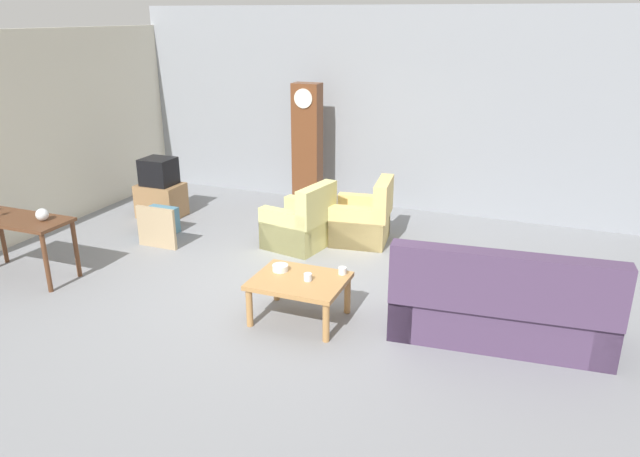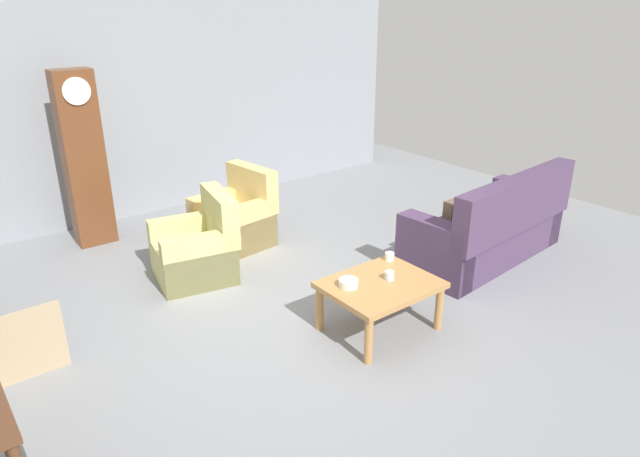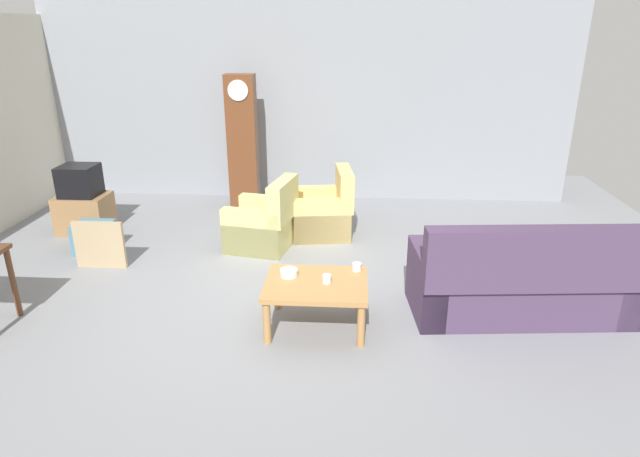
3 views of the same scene
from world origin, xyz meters
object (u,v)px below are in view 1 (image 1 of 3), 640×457
at_px(armchair_olive_near, 300,226).
at_px(glass_dome_cloche, 42,215).
at_px(couch_floral, 500,307).
at_px(storage_box_blue, 159,221).
at_px(coffee_table_wood, 299,285).
at_px(cup_white_porcelain, 342,271).
at_px(armchair_olive_far, 364,221).
at_px(tv_crt, 159,171).
at_px(cup_blue_rimmed, 308,277).
at_px(console_table_dark, 19,227).
at_px(bowl_white_stacked, 280,268).
at_px(framed_picture_leaning, 156,228).
at_px(tv_stand_cabinet, 161,200).
at_px(grandfather_clock, 307,148).

bearing_deg(armchair_olive_near, glass_dome_cloche, -138.75).
xyz_separation_m(couch_floral, storage_box_blue, (-4.95, 1.30, -0.16)).
relative_size(couch_floral, storage_box_blue, 4.79).
bearing_deg(coffee_table_wood, cup_white_porcelain, 36.46).
bearing_deg(glass_dome_cloche, cup_white_porcelain, 7.37).
xyz_separation_m(armchair_olive_near, armchair_olive_far, (0.76, 0.51, 0.00)).
relative_size(armchair_olive_far, storage_box_blue, 2.03).
relative_size(tv_crt, cup_blue_rimmed, 5.71).
bearing_deg(cup_blue_rimmed, console_table_dark, -176.57).
height_order(couch_floral, coffee_table_wood, couch_floral).
relative_size(armchair_olive_near, bowl_white_stacked, 5.38).
xyz_separation_m(storage_box_blue, cup_blue_rimmed, (3.05, -1.64, 0.32)).
bearing_deg(bowl_white_stacked, framed_picture_leaning, 156.08).
bearing_deg(armchair_olive_near, tv_stand_cabinet, 171.00).
distance_m(grandfather_clock, storage_box_blue, 2.61).
bearing_deg(couch_floral, bowl_white_stacked, -174.34).
distance_m(coffee_table_wood, cup_white_porcelain, 0.48).
bearing_deg(glass_dome_cloche, coffee_table_wood, 3.31).
xyz_separation_m(tv_crt, storage_box_blue, (0.46, -0.70, -0.55)).
bearing_deg(tv_crt, tv_stand_cabinet, 0.00).
height_order(console_table_dark, tv_crt, tv_crt).
xyz_separation_m(armchair_olive_near, storage_box_blue, (-2.14, -0.29, -0.11)).
bearing_deg(cup_blue_rimmed, couch_floral, 10.35).
height_order(tv_crt, storage_box_blue, tv_crt).
height_order(armchair_olive_near, console_table_dark, armchair_olive_near).
xyz_separation_m(coffee_table_wood, console_table_dark, (-3.58, -0.23, 0.25)).
bearing_deg(cup_blue_rimmed, tv_stand_cabinet, 146.31).
distance_m(storage_box_blue, cup_white_porcelain, 3.61).
height_order(grandfather_clock, cup_blue_rimmed, grandfather_clock).
height_order(cup_blue_rimmed, bowl_white_stacked, cup_blue_rimmed).
xyz_separation_m(couch_floral, grandfather_clock, (-3.38, 3.21, 0.68)).
xyz_separation_m(grandfather_clock, bowl_white_stacked, (1.11, -3.44, -0.53)).
relative_size(tv_stand_cabinet, framed_picture_leaning, 1.13).
height_order(armchair_olive_far, bowl_white_stacked, armchair_olive_far).
xyz_separation_m(coffee_table_wood, bowl_white_stacked, (-0.27, 0.12, 0.10)).
bearing_deg(tv_crt, console_table_dark, -93.88).
relative_size(framed_picture_leaning, glass_dome_cloche, 4.04).
bearing_deg(armchair_olive_far, storage_box_blue, -164.53).
bearing_deg(framed_picture_leaning, console_table_dark, -123.45).
distance_m(console_table_dark, cup_white_porcelain, 4.00).
height_order(storage_box_blue, cup_blue_rimmed, cup_blue_rimmed).
bearing_deg(cup_white_porcelain, couch_floral, 2.18).
distance_m(tv_stand_cabinet, bowl_white_stacked, 3.85).
xyz_separation_m(couch_floral, coffee_table_wood, (-2.00, -0.34, 0.05)).
distance_m(tv_stand_cabinet, storage_box_blue, 0.84).
bearing_deg(armchair_olive_far, cup_white_porcelain, -78.49).
relative_size(grandfather_clock, tv_stand_cabinet, 3.02).
distance_m(armchair_olive_far, tv_stand_cabinet, 3.35).
height_order(framed_picture_leaning, cup_white_porcelain, framed_picture_leaning).
relative_size(armchair_olive_far, tv_stand_cabinet, 1.35).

